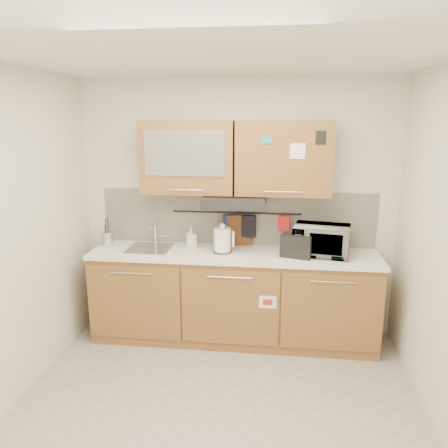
# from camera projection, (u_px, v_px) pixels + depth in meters

# --- Properties ---
(floor) EXTENTS (3.20, 3.20, 0.00)m
(floor) POSITION_uv_depth(u_px,v_px,m) (217.00, 413.00, 3.34)
(floor) COLOR #9E9993
(floor) RESTS_ON ground
(ceiling) EXTENTS (3.20, 3.20, 0.00)m
(ceiling) POSITION_uv_depth(u_px,v_px,m) (216.00, 52.00, 2.73)
(ceiling) COLOR white
(ceiling) RESTS_ON wall_back
(wall_back) EXTENTS (3.20, 0.00, 3.20)m
(wall_back) POSITION_uv_depth(u_px,v_px,m) (237.00, 208.00, 4.48)
(wall_back) COLOR silver
(wall_back) RESTS_ON ground
(wall_left) EXTENTS (0.00, 3.00, 3.00)m
(wall_left) POSITION_uv_depth(u_px,v_px,m) (2.00, 243.00, 3.22)
(wall_left) COLOR silver
(wall_left) RESTS_ON ground
(base_cabinet) EXTENTS (2.80, 0.64, 0.88)m
(base_cabinet) POSITION_uv_depth(u_px,v_px,m) (233.00, 301.00, 4.40)
(base_cabinet) COLOR #A16739
(base_cabinet) RESTS_ON floor
(countertop) EXTENTS (2.82, 0.62, 0.04)m
(countertop) POSITION_uv_depth(u_px,v_px,m) (233.00, 254.00, 4.28)
(countertop) COLOR white
(countertop) RESTS_ON base_cabinet
(backsplash) EXTENTS (2.80, 0.02, 0.56)m
(backsplash) POSITION_uv_depth(u_px,v_px,m) (237.00, 218.00, 4.49)
(backsplash) COLOR silver
(backsplash) RESTS_ON countertop
(upper_cabinets) EXTENTS (1.82, 0.37, 0.70)m
(upper_cabinets) POSITION_uv_depth(u_px,v_px,m) (235.00, 158.00, 4.19)
(upper_cabinets) COLOR #A16739
(upper_cabinets) RESTS_ON wall_back
(range_hood) EXTENTS (0.60, 0.46, 0.10)m
(range_hood) POSITION_uv_depth(u_px,v_px,m) (234.00, 201.00, 4.21)
(range_hood) COLOR black
(range_hood) RESTS_ON upper_cabinets
(sink) EXTENTS (0.42, 0.40, 0.26)m
(sink) POSITION_uv_depth(u_px,v_px,m) (150.00, 248.00, 4.39)
(sink) COLOR silver
(sink) RESTS_ON countertop
(utensil_rail) EXTENTS (1.30, 0.02, 0.02)m
(utensil_rail) POSITION_uv_depth(u_px,v_px,m) (236.00, 213.00, 4.44)
(utensil_rail) COLOR black
(utensil_rail) RESTS_ON backsplash
(utensil_crock) EXTENTS (0.15, 0.15, 0.30)m
(utensil_crock) POSITION_uv_depth(u_px,v_px,m) (108.00, 238.00, 4.47)
(utensil_crock) COLOR silver
(utensil_crock) RESTS_ON countertop
(kettle) EXTENTS (0.21, 0.19, 0.29)m
(kettle) POSITION_uv_depth(u_px,v_px,m) (223.00, 241.00, 4.25)
(kettle) COLOR white
(kettle) RESTS_ON countertop
(toaster) EXTENTS (0.32, 0.24, 0.22)m
(toaster) POSITION_uv_depth(u_px,v_px,m) (297.00, 245.00, 4.12)
(toaster) COLOR black
(toaster) RESTS_ON countertop
(microwave) EXTENTS (0.57, 0.44, 0.29)m
(microwave) POSITION_uv_depth(u_px,v_px,m) (321.00, 240.00, 4.17)
(microwave) COLOR #999999
(microwave) RESTS_ON countertop
(soap_bottle) EXTENTS (0.12, 0.13, 0.21)m
(soap_bottle) POSITION_uv_depth(u_px,v_px,m) (191.00, 237.00, 4.42)
(soap_bottle) COLOR #999999
(soap_bottle) RESTS_ON countertop
(cutting_board) EXTENTS (0.31, 0.07, 0.38)m
(cutting_board) POSITION_uv_depth(u_px,v_px,m) (237.00, 233.00, 4.48)
(cutting_board) COLOR brown
(cutting_board) RESTS_ON utensil_rail
(oven_mitt) EXTENTS (0.13, 0.08, 0.21)m
(oven_mitt) POSITION_uv_depth(u_px,v_px,m) (229.00, 225.00, 4.47)
(oven_mitt) COLOR navy
(oven_mitt) RESTS_ON utensil_rail
(dark_pouch) EXTENTS (0.15, 0.07, 0.23)m
(dark_pouch) POSITION_uv_depth(u_px,v_px,m) (249.00, 226.00, 4.44)
(dark_pouch) COLOR black
(dark_pouch) RESTS_ON utensil_rail
(pot_holder) EXTENTS (0.12, 0.06, 0.15)m
(pot_holder) POSITION_uv_depth(u_px,v_px,m) (284.00, 223.00, 4.39)
(pot_holder) COLOR red
(pot_holder) RESTS_ON utensil_rail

